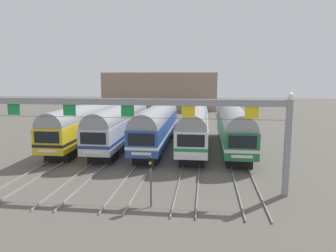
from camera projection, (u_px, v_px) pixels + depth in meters
name	position (u px, v px, depth m)	size (l,w,h in m)	color
ground_plane	(157.00, 147.00, 36.28)	(160.00, 160.00, 0.00)	#5B564F
track_bed	(173.00, 124.00, 52.94)	(18.25, 70.00, 0.15)	gray
commuter_train_yellow	(85.00, 122.00, 36.82)	(2.88, 18.06, 5.05)	gold
commuter_train_silver	(120.00, 123.00, 36.33)	(2.88, 18.06, 4.77)	silver
commuter_train_blue	(157.00, 124.00, 35.85)	(2.88, 18.06, 4.77)	#284C9E
commuter_train_white	(195.00, 124.00, 35.38)	(2.88, 18.06, 5.05)	white
commuter_train_green	(233.00, 125.00, 34.90)	(2.88, 18.06, 5.05)	#236B42
catenary_gantry	(128.00, 116.00, 22.21)	(21.99, 0.44, 6.97)	gray
yard_signal_mast	(151.00, 172.00, 19.58)	(0.28, 0.35, 3.18)	#59595E
maintenance_building	(161.00, 91.00, 76.63)	(26.19, 10.00, 8.56)	gray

